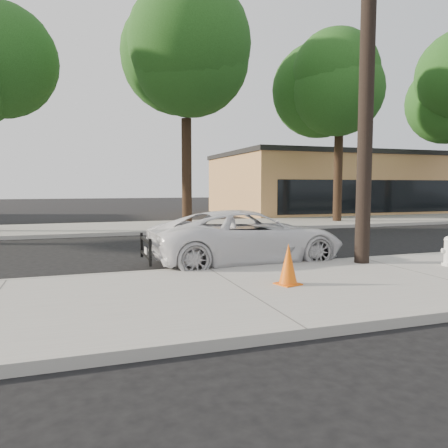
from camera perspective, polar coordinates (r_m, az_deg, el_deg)
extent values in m
plane|color=black|center=(11.71, -5.16, -4.56)|extent=(120.00, 120.00, 0.00)
cube|color=gray|center=(7.66, 2.50, -9.09)|extent=(90.00, 4.40, 0.15)
cube|color=gray|center=(19.99, -10.90, -0.44)|extent=(90.00, 5.00, 0.15)
cube|color=#9E9B93|center=(9.70, -2.23, -6.09)|extent=(90.00, 0.12, 0.16)
cube|color=#B5854B|center=(33.03, 15.81, 4.92)|extent=(18.00, 10.00, 4.00)
cylinder|color=black|center=(10.94, 18.19, 19.11)|extent=(0.34, 0.34, 9.00)
cylinder|color=black|center=(19.60, -4.89, 6.69)|extent=(0.44, 0.44, 4.75)
sphere|color=#1A3F12|center=(20.12, -4.98, 18.08)|extent=(4.80, 4.80, 4.80)
sphere|color=#1A3F12|center=(20.16, -2.76, 21.84)|extent=(3.84, 3.84, 3.84)
cylinder|color=black|center=(23.13, 14.65, 5.86)|extent=(0.44, 0.44, 4.40)
sphere|color=#1A3F12|center=(23.48, 14.86, 14.80)|extent=(4.35, 4.35, 4.35)
sphere|color=#1A3F12|center=(23.67, 16.76, 17.53)|extent=(3.48, 3.48, 3.48)
imported|color=white|center=(10.86, 3.08, -1.70)|extent=(4.93, 2.42, 1.35)
cube|color=#E35B0B|center=(8.10, 8.35, -7.74)|extent=(0.48, 0.48, 0.02)
cone|color=#E35B0B|center=(8.02, 8.39, -5.18)|extent=(0.43, 0.43, 0.76)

